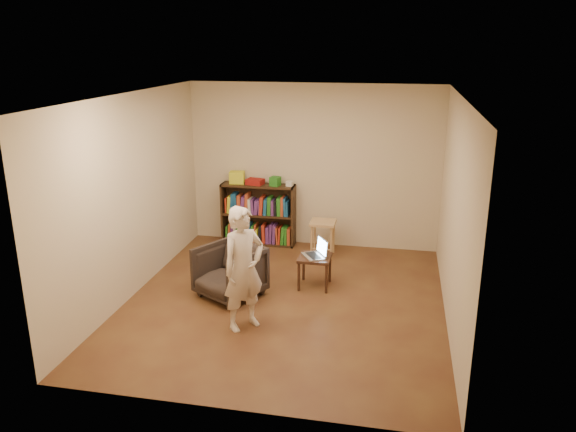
% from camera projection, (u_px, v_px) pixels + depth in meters
% --- Properties ---
extents(floor, '(4.50, 4.50, 0.00)m').
position_uv_depth(floor, '(285.00, 302.00, 7.20)').
color(floor, '#4B2518').
rests_on(floor, ground).
extents(ceiling, '(4.50, 4.50, 0.00)m').
position_uv_depth(ceiling, '(284.00, 96.00, 6.42)').
color(ceiling, white).
rests_on(ceiling, wall_back).
extents(wall_back, '(4.00, 0.00, 4.00)m').
position_uv_depth(wall_back, '(313.00, 166.00, 8.92)').
color(wall_back, beige).
rests_on(wall_back, floor).
extents(wall_left, '(0.00, 4.50, 4.50)m').
position_uv_depth(wall_left, '(132.00, 196.00, 7.19)').
color(wall_left, beige).
rests_on(wall_left, floor).
extents(wall_right, '(0.00, 4.50, 4.50)m').
position_uv_depth(wall_right, '(455.00, 214.00, 6.43)').
color(wall_right, beige).
rests_on(wall_right, floor).
extents(bookshelf, '(1.20, 0.30, 1.00)m').
position_uv_depth(bookshelf, '(259.00, 218.00, 9.19)').
color(bookshelf, black).
rests_on(bookshelf, floor).
extents(box_yellow, '(0.26, 0.21, 0.19)m').
position_uv_depth(box_yellow, '(237.00, 177.00, 9.07)').
color(box_yellow, yellow).
rests_on(box_yellow, bookshelf).
extents(red_cloth, '(0.30, 0.25, 0.09)m').
position_uv_depth(red_cloth, '(255.00, 182.00, 9.01)').
color(red_cloth, maroon).
rests_on(red_cloth, bookshelf).
extents(box_green, '(0.18, 0.18, 0.14)m').
position_uv_depth(box_green, '(275.00, 181.00, 8.92)').
color(box_green, '#25711E').
rests_on(box_green, bookshelf).
extents(box_white, '(0.11, 0.11, 0.08)m').
position_uv_depth(box_white, '(290.00, 184.00, 8.91)').
color(box_white, silver).
rests_on(box_white, bookshelf).
extents(stool, '(0.38, 0.38, 0.55)m').
position_uv_depth(stool, '(323.00, 228.00, 8.65)').
color(stool, tan).
rests_on(stool, floor).
extents(armchair, '(1.01, 1.02, 0.68)m').
position_uv_depth(armchair, '(230.00, 272.00, 7.28)').
color(armchair, black).
rests_on(armchair, floor).
extents(side_table, '(0.43, 0.43, 0.44)m').
position_uv_depth(side_table, '(315.00, 261.00, 7.56)').
color(side_table, black).
rests_on(side_table, floor).
extents(laptop, '(0.39, 0.41, 0.25)m').
position_uv_depth(laptop, '(317.00, 252.00, 7.53)').
color(laptop, silver).
rests_on(laptop, side_table).
extents(person, '(0.61, 0.63, 1.46)m').
position_uv_depth(person, '(244.00, 269.00, 6.37)').
color(person, beige).
rests_on(person, floor).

